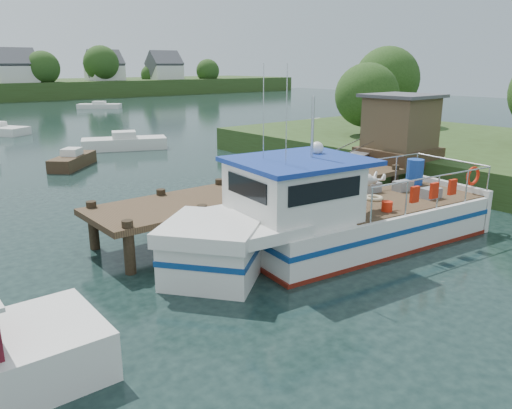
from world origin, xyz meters
TOP-DOWN VIEW (x-y plane):
  - ground_plane at (0.00, 0.00)m, footprint 160.00×160.00m
  - near_shore at (16.88, -0.73)m, footprint 16.00×30.00m
  - dock at (6.51, 0.01)m, footprint 16.60×3.00m
  - lobster_boat at (0.31, -3.62)m, footprint 12.18×4.79m
  - moored_rowboat at (-1.22, 15.04)m, footprint 3.61×3.65m
  - moored_far at (16.13, 52.84)m, footprint 5.66×4.95m
  - moored_b at (3.93, 19.11)m, footprint 6.04×4.02m
  - moored_c at (21.44, 16.91)m, footprint 7.30×3.38m

SIDE VIEW (x-z plane):
  - ground_plane at x=0.00m, z-range 0.00..0.00m
  - moored_far at x=16.13m, z-range -0.12..0.84m
  - moored_c at x=21.44m, z-range -0.14..0.97m
  - moored_rowboat at x=-1.22m, z-range -0.14..0.97m
  - moored_b at x=3.93m, z-range -0.16..1.10m
  - lobster_boat at x=0.31m, z-range -1.87..3.99m
  - near_shore at x=16.88m, z-range -1.83..5.93m
  - dock at x=6.51m, z-range -0.15..4.63m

